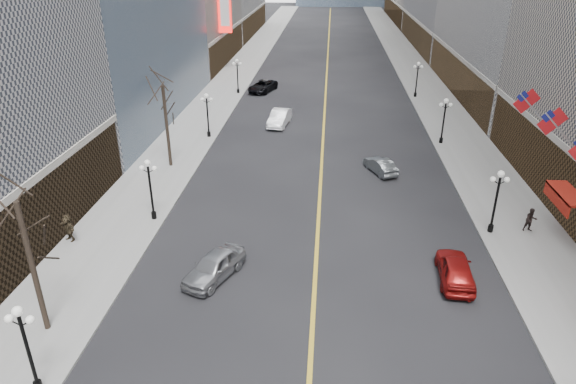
% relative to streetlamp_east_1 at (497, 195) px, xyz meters
% --- Properties ---
extents(sidewalk_east, '(6.00, 230.00, 0.15)m').
position_rel_streetlamp_east_1_xyz_m(sidewalk_east, '(2.20, 40.00, -2.83)').
color(sidewalk_east, gray).
rests_on(sidewalk_east, ground).
extents(sidewalk_west, '(6.00, 230.00, 0.15)m').
position_rel_streetlamp_east_1_xyz_m(sidewalk_west, '(-25.80, 40.00, -2.83)').
color(sidewalk_west, gray).
rests_on(sidewalk_west, ground).
extents(lane_line, '(0.25, 200.00, 0.02)m').
position_rel_streetlamp_east_1_xyz_m(lane_line, '(-11.80, 50.00, -2.89)').
color(lane_line, gold).
rests_on(lane_line, ground).
extents(streetlamp_east_1, '(1.26, 0.44, 4.52)m').
position_rel_streetlamp_east_1_xyz_m(streetlamp_east_1, '(0.00, 0.00, 0.00)').
color(streetlamp_east_1, black).
rests_on(streetlamp_east_1, sidewalk_east).
extents(streetlamp_east_2, '(1.26, 0.44, 4.52)m').
position_rel_streetlamp_east_1_xyz_m(streetlamp_east_2, '(0.00, 18.00, 0.00)').
color(streetlamp_east_2, black).
rests_on(streetlamp_east_2, sidewalk_east).
extents(streetlamp_east_3, '(1.26, 0.44, 4.52)m').
position_rel_streetlamp_east_1_xyz_m(streetlamp_east_3, '(0.00, 36.00, 0.00)').
color(streetlamp_east_3, black).
rests_on(streetlamp_east_3, sidewalk_east).
extents(streetlamp_west_0, '(1.26, 0.44, 4.52)m').
position_rel_streetlamp_east_1_xyz_m(streetlamp_west_0, '(-23.60, -16.00, 0.00)').
color(streetlamp_west_0, black).
rests_on(streetlamp_west_0, sidewalk_west).
extents(streetlamp_west_1, '(1.26, 0.44, 4.52)m').
position_rel_streetlamp_east_1_xyz_m(streetlamp_west_1, '(-23.60, 0.00, 0.00)').
color(streetlamp_west_1, black).
rests_on(streetlamp_west_1, sidewalk_west).
extents(streetlamp_west_2, '(1.26, 0.44, 4.52)m').
position_rel_streetlamp_east_1_xyz_m(streetlamp_west_2, '(-23.60, 18.00, 0.00)').
color(streetlamp_west_2, black).
rests_on(streetlamp_west_2, sidewalk_west).
extents(streetlamp_west_3, '(1.26, 0.44, 4.52)m').
position_rel_streetlamp_east_1_xyz_m(streetlamp_west_3, '(-23.60, 36.00, 0.00)').
color(streetlamp_west_3, black).
rests_on(streetlamp_west_3, sidewalk_west).
extents(flag_4, '(2.87, 0.12, 2.87)m').
position_rel_streetlamp_east_1_xyz_m(flag_4, '(3.51, 2.00, 4.39)').
color(flag_4, '#B2B2B7').
rests_on(flag_4, ground).
extents(flag_5, '(2.87, 0.12, 2.87)m').
position_rel_streetlamp_east_1_xyz_m(flag_5, '(3.51, 7.00, 4.39)').
color(flag_5, '#B2B2B7').
rests_on(flag_5, ground).
extents(awning_c, '(1.40, 4.00, 0.93)m').
position_rel_streetlamp_east_1_xyz_m(awning_c, '(4.30, -0.00, 0.18)').
color(awning_c, '#9C1B11').
rests_on(awning_c, ground).
extents(tree_west_near, '(3.60, 3.60, 7.92)m').
position_rel_streetlamp_east_1_xyz_m(tree_west_near, '(-25.30, -12.00, 3.34)').
color(tree_west_near, '#2D231C').
rests_on(tree_west_near, sidewalk_west).
extents(tree_west_far, '(3.60, 3.60, 7.92)m').
position_rel_streetlamp_east_1_xyz_m(tree_west_far, '(-25.30, 10.00, 3.34)').
color(tree_west_far, '#2D231C').
rests_on(tree_west_far, sidewalk_west).
extents(car_nb_near, '(3.61, 5.04, 1.59)m').
position_rel_streetlamp_east_1_xyz_m(car_nb_near, '(-17.75, -6.72, -2.10)').
color(car_nb_near, '#95989C').
rests_on(car_nb_near, ground).
extents(car_nb_mid, '(2.44, 5.31, 1.69)m').
position_rel_streetlamp_east_1_xyz_m(car_nb_mid, '(-16.72, 22.83, -2.06)').
color(car_nb_mid, white).
rests_on(car_nb_mid, ground).
extents(car_nb_far, '(4.05, 5.99, 1.52)m').
position_rel_streetlamp_east_1_xyz_m(car_nb_far, '(-20.44, 37.50, -2.14)').
color(car_nb_far, black).
rests_on(car_nb_far, ground).
extents(car_sb_mid, '(2.16, 4.78, 1.59)m').
position_rel_streetlamp_east_1_xyz_m(car_sb_mid, '(-3.65, -5.88, -2.11)').
color(car_sb_mid, maroon).
rests_on(car_sb_mid, ground).
extents(car_sb_far, '(2.89, 4.21, 1.31)m').
position_rel_streetlamp_east_1_xyz_m(car_sb_far, '(-6.67, 10.15, -2.24)').
color(car_sb_far, '#53595C').
rests_on(car_sb_far, ground).
extents(ped_east_walk, '(0.87, 0.54, 1.70)m').
position_rel_streetlamp_east_1_xyz_m(ped_east_walk, '(2.65, 0.28, -1.90)').
color(ped_east_walk, black).
rests_on(ped_east_walk, sidewalk_east).
extents(ped_west_far, '(1.74, 1.33, 1.87)m').
position_rel_streetlamp_east_1_xyz_m(ped_west_far, '(-28.20, -3.42, -1.82)').
color(ped_west_far, '#332A1C').
rests_on(ped_west_far, sidewalk_west).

